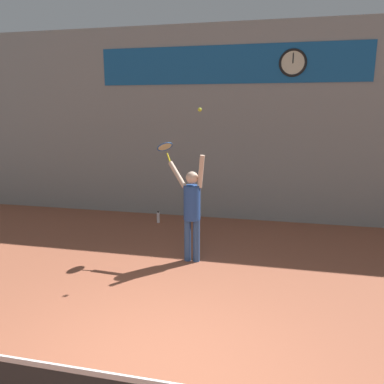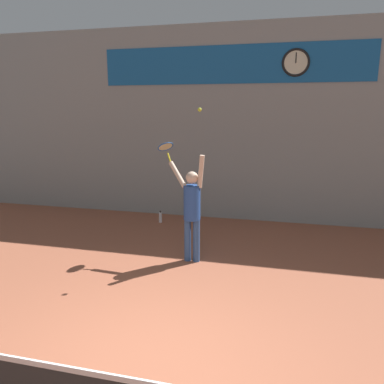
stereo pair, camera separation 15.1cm
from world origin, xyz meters
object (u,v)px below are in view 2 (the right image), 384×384
at_px(scoreboard_clock, 296,62).
at_px(tennis_player, 192,207).
at_px(tennis_racket, 166,148).
at_px(tennis_ball, 200,110).
at_px(water_bottle, 160,217).

height_order(scoreboard_clock, tennis_player, scoreboard_clock).
distance_m(scoreboard_clock, tennis_racket, 4.02).
relative_size(tennis_ball, water_bottle, 0.23).
xyz_separation_m(tennis_racket, water_bottle, (-0.77, 1.83, -2.01)).
distance_m(tennis_ball, water_bottle, 3.93).
height_order(tennis_player, tennis_ball, tennis_ball).
xyz_separation_m(scoreboard_clock, tennis_ball, (-1.65, -3.09, -1.10)).
distance_m(tennis_racket, tennis_ball, 1.19).
bearing_deg(tennis_player, tennis_ball, -20.33).
bearing_deg(water_bottle, tennis_racket, -67.28).
distance_m(scoreboard_clock, tennis_ball, 3.67).
bearing_deg(tennis_player, water_bottle, 121.84).
bearing_deg(scoreboard_clock, tennis_ball, -118.12).
bearing_deg(scoreboard_clock, tennis_racket, -133.23).
height_order(tennis_racket, water_bottle, tennis_racket).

